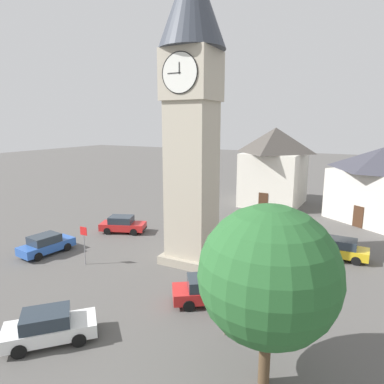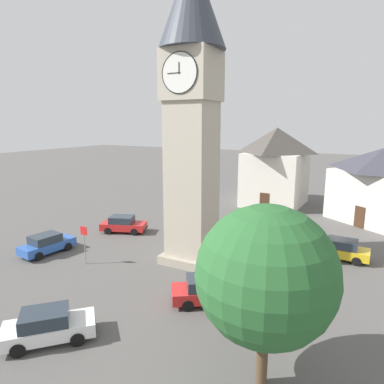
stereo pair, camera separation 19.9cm
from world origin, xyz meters
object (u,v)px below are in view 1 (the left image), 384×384
(car_black_far, at_px, (123,224))
(pedestrian, at_px, (227,315))
(car_white_side, at_px, (339,249))
(building_terrace_right, at_px, (274,166))
(clock_tower, at_px, (192,89))
(tree, at_px, (268,275))
(car_silver_kerb, at_px, (197,222))
(building_corner_back, at_px, (379,186))
(car_red_corner, at_px, (46,244))
(car_blue_kerb, at_px, (49,327))
(road_sign, at_px, (84,239))
(car_green_alley, at_px, (209,290))
(lamp_post, at_px, (169,202))

(car_black_far, height_order, pedestrian, pedestrian)
(car_white_side, distance_m, building_terrace_right, 17.98)
(clock_tower, distance_m, pedestrian, 14.52)
(building_terrace_right, bearing_deg, tree, 103.87)
(car_black_far, bearing_deg, car_silver_kerb, -146.27)
(pedestrian, distance_m, building_corner_back, 25.11)
(car_red_corner, height_order, tree, tree)
(building_corner_back, bearing_deg, building_terrace_right, -17.69)
(car_silver_kerb, distance_m, car_black_far, 6.94)
(car_red_corner, bearing_deg, clock_tower, -158.65)
(car_black_far, bearing_deg, building_corner_back, -146.04)
(car_blue_kerb, relative_size, car_red_corner, 0.96)
(car_white_side, bearing_deg, pedestrian, 72.62)
(clock_tower, relative_size, pedestrian, 12.36)
(car_black_far, height_order, road_sign, road_sign)
(car_silver_kerb, xyz_separation_m, pedestrian, (-8.65, 13.90, 0.25))
(car_green_alley, bearing_deg, road_sign, -4.05)
(car_silver_kerb, xyz_separation_m, lamp_post, (1.47, 2.67, 2.32))
(car_black_far, xyz_separation_m, building_corner_back, (-20.86, -14.05, 3.15))
(car_white_side, height_order, car_green_alley, same)
(pedestrian, bearing_deg, road_sign, -13.90)
(car_green_alley, height_order, tree, tree)
(car_white_side, distance_m, pedestrian, 13.27)
(pedestrian, xyz_separation_m, road_sign, (12.12, -3.00, 0.89))
(car_red_corner, xyz_separation_m, tree, (-18.74, 5.39, 3.79))
(tree, relative_size, road_sign, 2.56)
(tree, relative_size, building_corner_back, 0.66)
(tree, xyz_separation_m, road_sign, (14.56, -5.27, -2.65))
(car_black_far, distance_m, building_corner_back, 25.34)
(car_silver_kerb, distance_m, building_terrace_right, 14.88)
(road_sign, bearing_deg, car_white_side, -149.00)
(car_silver_kerb, distance_m, car_white_side, 12.67)
(clock_tower, xyz_separation_m, building_terrace_right, (-0.73, -20.46, -7.38))
(car_black_far, bearing_deg, pedestrian, 145.12)
(pedestrian, bearing_deg, car_green_alley, -48.28)
(building_terrace_right, relative_size, road_sign, 3.38)
(car_silver_kerb, bearing_deg, clock_tower, 114.00)
(car_silver_kerb, bearing_deg, car_white_side, 174.36)
(clock_tower, distance_m, car_black_far, 14.66)
(clock_tower, xyz_separation_m, car_silver_kerb, (2.95, -6.63, -11.45))
(pedestrian, bearing_deg, car_silver_kerb, -58.12)
(building_terrace_right, bearing_deg, road_sign, 73.87)
(car_black_far, bearing_deg, car_white_side, -171.92)
(car_silver_kerb, distance_m, car_red_corner, 13.22)
(building_terrace_right, xyz_separation_m, building_corner_back, (-11.40, 3.64, -0.92))
(car_green_alley, height_order, road_sign, road_sign)
(car_blue_kerb, bearing_deg, pedestrian, -148.63)
(car_silver_kerb, xyz_separation_m, building_corner_back, (-15.08, -10.19, 3.15))
(car_blue_kerb, bearing_deg, car_white_side, -123.04)
(car_blue_kerb, bearing_deg, car_red_corner, -38.92)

